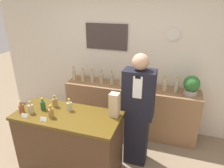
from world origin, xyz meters
TOP-DOWN VIEW (x-y plane):
  - back_wall at (-0.00, 2.00)m, footprint 5.20×0.09m
  - back_shelf at (0.21, 1.71)m, footprint 2.36×0.46m
  - display_counter at (-0.37, 0.51)m, footprint 1.41×0.63m
  - shopkeeper at (0.48, 0.98)m, footprint 0.43×0.27m
  - potted_plant at (1.19, 1.68)m, footprint 0.25×0.25m
  - paper_bag at (0.23, 0.68)m, footprint 0.12×0.12m
  - price_card_left at (-0.84, 0.28)m, footprint 0.09×0.02m
  - price_card_right at (-0.56, 0.28)m, footprint 0.09×0.02m
  - counter_bottle_0 at (-0.95, 0.36)m, footprint 0.07×0.07m
  - counter_bottle_1 at (-0.83, 0.39)m, footprint 0.07×0.07m
  - counter_bottle_2 at (-0.74, 0.52)m, footprint 0.07×0.07m
  - counter_bottle_3 at (-0.63, 0.65)m, footprint 0.07×0.07m
  - counter_bottle_4 at (-0.52, 0.39)m, footprint 0.07×0.07m
  - counter_bottle_5 at (-0.39, 0.61)m, footprint 0.07×0.07m
  - shelf_bottle_0 at (-0.89, 1.70)m, footprint 0.07×0.07m
  - shelf_bottle_1 at (-0.71, 1.69)m, footprint 0.07×0.07m
  - shelf_bottle_2 at (-0.52, 1.71)m, footprint 0.07×0.07m
  - shelf_bottle_3 at (-0.34, 1.70)m, footprint 0.07×0.07m
  - shelf_bottle_4 at (-0.15, 1.73)m, footprint 0.07×0.07m
  - shelf_bottle_5 at (0.04, 1.71)m, footprint 0.07×0.07m
  - shelf_bottle_6 at (0.22, 1.70)m, footprint 0.07×0.07m
  - shelf_bottle_7 at (0.41, 1.72)m, footprint 0.07×0.07m
  - shelf_bottle_8 at (0.60, 1.70)m, footprint 0.07×0.07m
  - shelf_bottle_9 at (0.78, 1.71)m, footprint 0.07×0.07m
  - shelf_bottle_10 at (0.97, 1.73)m, footprint 0.07×0.07m

SIDE VIEW (x-z plane):
  - back_shelf at x=0.21m, z-range 0.00..0.91m
  - display_counter at x=-0.37m, z-range 0.00..0.92m
  - shopkeeper at x=0.48m, z-range 0.00..1.69m
  - price_card_left at x=-0.84m, z-range 0.92..0.98m
  - price_card_right at x=-0.56m, z-range 0.92..0.98m
  - counter_bottle_0 at x=-0.95m, z-range 0.90..1.07m
  - counter_bottle_1 at x=-0.83m, z-range 0.90..1.07m
  - counter_bottle_2 at x=-0.74m, z-range 0.90..1.07m
  - counter_bottle_3 at x=-0.63m, z-range 0.90..1.07m
  - counter_bottle_4 at x=-0.52m, z-range 0.90..1.07m
  - counter_bottle_5 at x=-0.39m, z-range 0.90..1.07m
  - shelf_bottle_0 at x=-0.89m, z-range 0.87..1.14m
  - shelf_bottle_1 at x=-0.71m, z-range 0.87..1.14m
  - shelf_bottle_2 at x=-0.52m, z-range 0.87..1.14m
  - shelf_bottle_3 at x=-0.34m, z-range 0.87..1.14m
  - shelf_bottle_4 at x=-0.15m, z-range 0.87..1.14m
  - shelf_bottle_5 at x=0.04m, z-range 0.87..1.14m
  - shelf_bottle_6 at x=0.22m, z-range 0.87..1.14m
  - shelf_bottle_7 at x=0.41m, z-range 0.87..1.14m
  - shelf_bottle_8 at x=0.60m, z-range 0.87..1.14m
  - shelf_bottle_9 at x=0.78m, z-range 0.87..1.14m
  - shelf_bottle_10 at x=0.97m, z-range 0.87..1.14m
  - potted_plant at x=1.19m, z-range 0.91..1.23m
  - paper_bag at x=0.23m, z-range 0.92..1.23m
  - back_wall at x=0.00m, z-range 0.00..2.70m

